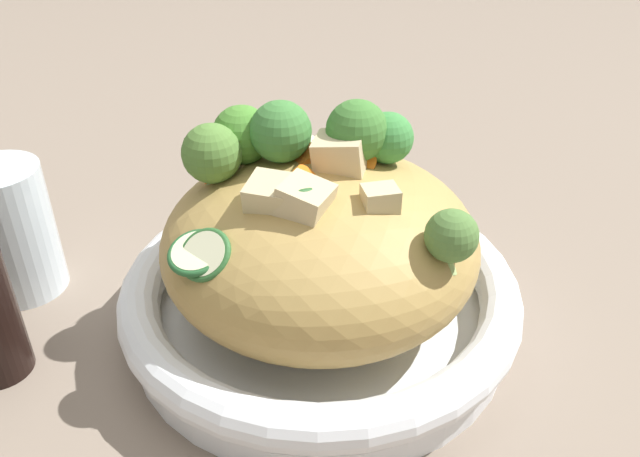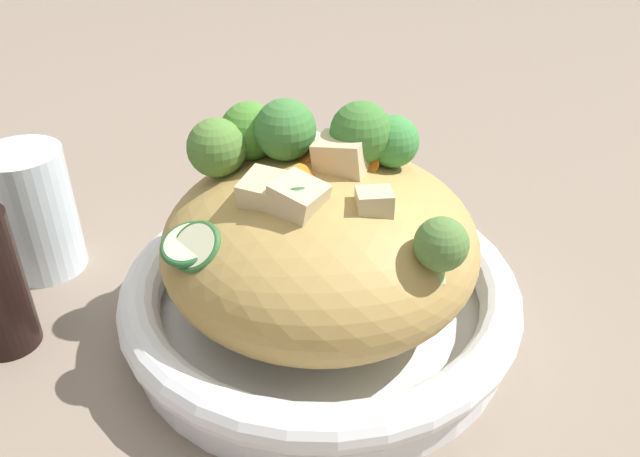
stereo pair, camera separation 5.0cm
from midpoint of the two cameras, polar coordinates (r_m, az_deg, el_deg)
name	(u,v)px [view 2 (the right image)]	position (r m, az deg, el deg)	size (l,w,h in m)	color
ground_plane	(320,322)	(0.56, 2.59, -8.26)	(3.00, 3.00, 0.00)	#7B6C5D
serving_bowl	(320,297)	(0.54, 2.67, -6.06)	(0.32, 0.32, 0.05)	white
noodle_heap	(320,242)	(0.51, 2.81, -1.24)	(0.25, 0.25, 0.12)	#AB8A4A
broccoli_florets	(307,146)	(0.49, 1.77, 7.07)	(0.12, 0.23, 0.09)	#9DBC71
carrot_coins	(307,164)	(0.49, 1.82, 5.51)	(0.09, 0.13, 0.04)	orange
zucchini_slices	(261,197)	(0.47, -2.17, 2.63)	(0.19, 0.10, 0.05)	beige
chicken_chunks	(319,179)	(0.46, 2.98, 4.23)	(0.10, 0.10, 0.04)	#C7B488
drinking_glass	(34,212)	(0.64, -21.61, 1.27)	(0.07, 0.07, 0.12)	silver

